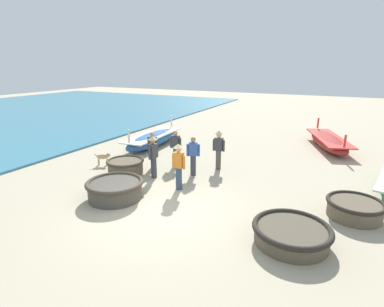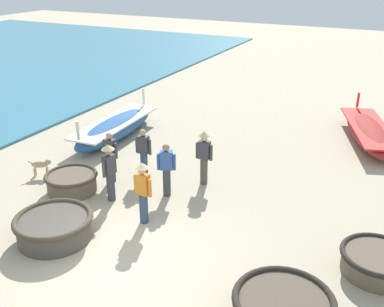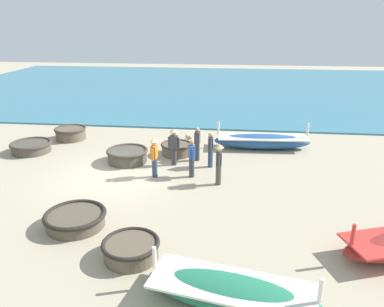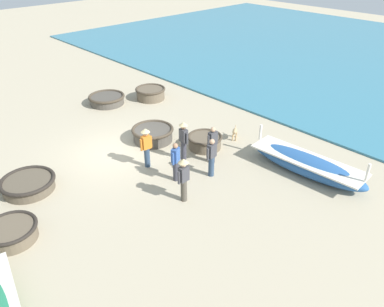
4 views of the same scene
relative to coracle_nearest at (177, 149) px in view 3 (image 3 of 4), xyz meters
The scene contains 17 objects.
ground_plane 3.72m from the coracle_nearest, 36.28° to the right, with size 80.00×80.00×0.00m, color tan.
sea 18.43m from the coracle_nearest, behind, with size 28.00×52.00×0.10m, color teal.
coracle_nearest is the anchor object (origin of this frame).
coracle_far_right 2.39m from the coracle_nearest, 59.33° to the right, with size 1.88×1.88×0.61m.
coracle_beside_post 6.29m from the coracle_nearest, 106.24° to the right, with size 1.68×1.68×0.64m.
coracle_front_right 7.17m from the coracle_nearest, 17.44° to the right, with size 1.94×1.94×0.48m.
coracle_center 8.26m from the coracle_nearest, ahead, with size 1.59×1.59×0.52m.
coracle_far_left 7.12m from the coracle_nearest, 86.63° to the right, with size 1.96×1.96×0.50m.
long_boat_white_hull 4.34m from the coracle_nearest, 108.76° to the left, with size 1.47×4.82×1.34m.
long_boat_ochre_hull 10.11m from the coracle_nearest, 15.83° to the left, with size 2.00×4.22×1.14m.
fisherman_hauling 2.26m from the coracle_nearest, 51.17° to the left, with size 0.53×0.24×1.57m.
fisherman_crouching 1.47m from the coracle_nearest, ahead, with size 0.36×0.53×1.67m.
fisherman_standing_left 3.90m from the coracle_nearest, 34.04° to the left, with size 0.53×0.36×1.67m.
fisherman_standing_right 2.86m from the coracle_nearest, ahead, with size 0.53×0.36×1.67m.
fisherman_by_coracle 1.35m from the coracle_nearest, 58.80° to the left, with size 0.53×0.25×1.57m.
fisherman_with_hat 2.81m from the coracle_nearest, 21.86° to the left, with size 0.49×0.34×1.57m.
dog 1.56m from the coracle_nearest, 165.43° to the left, with size 0.59×0.46×0.55m.
Camera 3 is at (13.68, 4.85, 6.17)m, focal length 35.00 mm.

